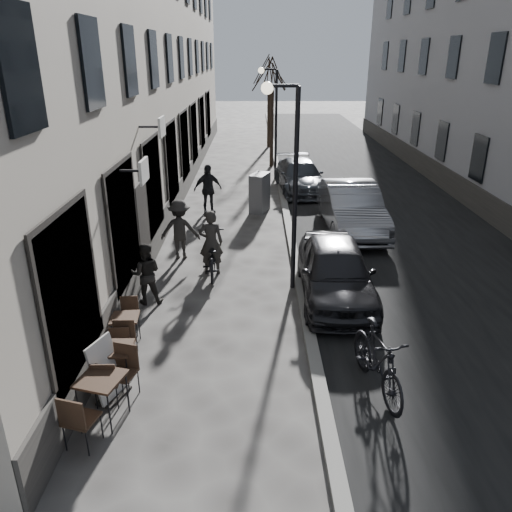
{
  "coord_description": "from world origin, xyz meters",
  "views": [
    {
      "loc": [
        -0.97,
        -5.77,
        5.69
      ],
      "look_at": [
        -0.96,
        3.75,
        1.8
      ],
      "focal_mm": 35.0,
      "sensor_mm": 36.0,
      "label": 1
    }
  ],
  "objects_px": {
    "streetlamp_near": "(289,167)",
    "pedestrian_mid": "(180,230)",
    "tree_near": "(272,74)",
    "bicycle": "(211,254)",
    "car_near": "(336,271)",
    "bistro_set_c": "(126,328)",
    "bistro_set_b": "(116,361)",
    "pedestrian_near": "(146,274)",
    "car_far": "(300,176)",
    "bistro_set_a": "(103,394)",
    "streetlamp_far": "(272,112)",
    "tree_far": "(269,71)",
    "moped": "(378,360)",
    "sign_board": "(108,375)",
    "pedestrian_far": "(208,189)",
    "utility_cabinet": "(260,193)",
    "car_mid": "(351,208)"
  },
  "relations": [
    {
      "from": "streetlamp_near",
      "to": "pedestrian_mid",
      "type": "bearing_deg",
      "value": 146.09
    },
    {
      "from": "tree_near",
      "to": "bicycle",
      "type": "xyz_separation_m",
      "value": [
        -2.08,
        -14.08,
        -4.11
      ]
    },
    {
      "from": "car_near",
      "to": "bistro_set_c",
      "type": "bearing_deg",
      "value": -153.44
    },
    {
      "from": "bistro_set_b",
      "to": "pedestrian_mid",
      "type": "bearing_deg",
      "value": 86.17
    },
    {
      "from": "bicycle",
      "to": "car_near",
      "type": "bearing_deg",
      "value": 150.16
    },
    {
      "from": "pedestrian_near",
      "to": "car_far",
      "type": "xyz_separation_m",
      "value": [
        4.6,
        10.65,
        -0.1
      ]
    },
    {
      "from": "bistro_set_b",
      "to": "car_far",
      "type": "relative_size",
      "value": 0.34
    },
    {
      "from": "bistro_set_a",
      "to": "streetlamp_far",
      "type": "bearing_deg",
      "value": 95.15
    },
    {
      "from": "tree_far",
      "to": "moped",
      "type": "xyz_separation_m",
      "value": [
        1.3,
        -25.29,
        -4.03
      ]
    },
    {
      "from": "bistro_set_a",
      "to": "bistro_set_b",
      "type": "relative_size",
      "value": 1.12
    },
    {
      "from": "bistro_set_c",
      "to": "car_near",
      "type": "distance_m",
      "value": 5.16
    },
    {
      "from": "car_near",
      "to": "car_far",
      "type": "height_order",
      "value": "car_near"
    },
    {
      "from": "car_far",
      "to": "moped",
      "type": "height_order",
      "value": "car_far"
    },
    {
      "from": "tree_near",
      "to": "bistro_set_a",
      "type": "distance_m",
      "value": 20.77
    },
    {
      "from": "sign_board",
      "to": "pedestrian_near",
      "type": "relative_size",
      "value": 0.74
    },
    {
      "from": "sign_board",
      "to": "pedestrian_far",
      "type": "xyz_separation_m",
      "value": [
        0.81,
        10.99,
        0.48
      ]
    },
    {
      "from": "car_far",
      "to": "bistro_set_c",
      "type": "bearing_deg",
      "value": -115.64
    },
    {
      "from": "bistro_set_b",
      "to": "pedestrian_far",
      "type": "distance_m",
      "value": 10.62
    },
    {
      "from": "streetlamp_near",
      "to": "moped",
      "type": "xyz_separation_m",
      "value": [
        1.37,
        -4.29,
        -2.53
      ]
    },
    {
      "from": "tree_near",
      "to": "car_near",
      "type": "distance_m",
      "value": 16.12
    },
    {
      "from": "bicycle",
      "to": "car_far",
      "type": "xyz_separation_m",
      "value": [
        3.18,
        8.9,
        0.11
      ]
    },
    {
      "from": "sign_board",
      "to": "tree_far",
      "type": "bearing_deg",
      "value": 103.38
    },
    {
      "from": "bistro_set_c",
      "to": "pedestrian_near",
      "type": "height_order",
      "value": "pedestrian_near"
    },
    {
      "from": "sign_board",
      "to": "pedestrian_mid",
      "type": "distance_m",
      "value": 6.52
    },
    {
      "from": "bistro_set_c",
      "to": "moped",
      "type": "height_order",
      "value": "moped"
    },
    {
      "from": "utility_cabinet",
      "to": "pedestrian_near",
      "type": "relative_size",
      "value": 0.96
    },
    {
      "from": "bistro_set_b",
      "to": "sign_board",
      "type": "distance_m",
      "value": 0.41
    },
    {
      "from": "pedestrian_mid",
      "to": "pedestrian_far",
      "type": "distance_m",
      "value": 4.51
    },
    {
      "from": "bistro_set_a",
      "to": "utility_cabinet",
      "type": "relative_size",
      "value": 1.17
    },
    {
      "from": "tree_near",
      "to": "bistro_set_b",
      "type": "bearing_deg",
      "value": -100.16
    },
    {
      "from": "tree_far",
      "to": "car_far",
      "type": "bearing_deg",
      "value": -84.38
    },
    {
      "from": "pedestrian_far",
      "to": "tree_near",
      "type": "bearing_deg",
      "value": 48.65
    },
    {
      "from": "streetlamp_far",
      "to": "car_near",
      "type": "bearing_deg",
      "value": -84.68
    },
    {
      "from": "tree_near",
      "to": "bistro_set_a",
      "type": "xyz_separation_m",
      "value": [
        -3.37,
        -20.07,
        -4.16
      ]
    },
    {
      "from": "tree_far",
      "to": "bistro_set_b",
      "type": "distance_m",
      "value": 25.65
    },
    {
      "from": "sign_board",
      "to": "pedestrian_mid",
      "type": "bearing_deg",
      "value": 107.72
    },
    {
      "from": "moped",
      "to": "bicycle",
      "type": "bearing_deg",
      "value": 112.19
    },
    {
      "from": "pedestrian_mid",
      "to": "car_far",
      "type": "bearing_deg",
      "value": -117.28
    },
    {
      "from": "bistro_set_c",
      "to": "car_mid",
      "type": "xyz_separation_m",
      "value": [
        5.95,
        7.31,
        0.39
      ]
    },
    {
      "from": "streetlamp_far",
      "to": "car_far",
      "type": "xyz_separation_m",
      "value": [
        1.17,
        -2.19,
        -2.5
      ]
    },
    {
      "from": "bistro_set_b",
      "to": "pedestrian_far",
      "type": "xyz_separation_m",
      "value": [
        0.77,
        10.58,
        0.47
      ]
    },
    {
      "from": "utility_cabinet",
      "to": "pedestrian_near",
      "type": "xyz_separation_m",
      "value": [
        -2.8,
        -7.58,
        0.03
      ]
    },
    {
      "from": "pedestrian_far",
      "to": "car_mid",
      "type": "xyz_separation_m",
      "value": [
        5.05,
        -2.0,
        -0.12
      ]
    },
    {
      "from": "tree_near",
      "to": "streetlamp_near",
      "type": "bearing_deg",
      "value": -90.28
    },
    {
      "from": "streetlamp_near",
      "to": "car_far",
      "type": "xyz_separation_m",
      "value": [
        1.17,
        9.81,
        -2.5
      ]
    },
    {
      "from": "car_near",
      "to": "car_mid",
      "type": "bearing_deg",
      "value": 76.8
    },
    {
      "from": "tree_near",
      "to": "pedestrian_far",
      "type": "xyz_separation_m",
      "value": [
        -2.65,
        -8.49,
        -3.73
      ]
    },
    {
      "from": "bistro_set_a",
      "to": "car_near",
      "type": "xyz_separation_m",
      "value": [
        4.47,
        4.48,
        0.23
      ]
    },
    {
      "from": "sign_board",
      "to": "pedestrian_far",
      "type": "height_order",
      "value": "pedestrian_far"
    },
    {
      "from": "streetlamp_far",
      "to": "streetlamp_near",
      "type": "bearing_deg",
      "value": -90.0
    }
  ]
}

